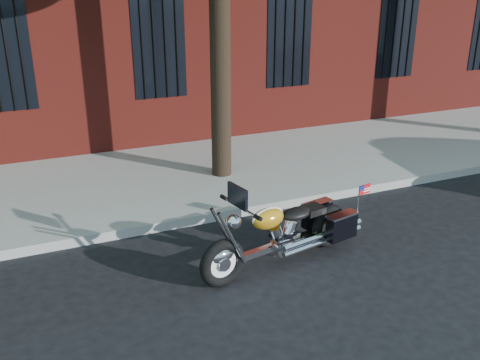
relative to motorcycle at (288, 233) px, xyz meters
name	(u,v)px	position (x,y,z in m)	size (l,w,h in m)	color
ground	(265,256)	(-0.21, 0.26, -0.44)	(120.00, 120.00, 0.00)	black
curb	(227,213)	(-0.21, 1.64, -0.36)	(40.00, 0.16, 0.15)	gray
sidewalk	(190,175)	(-0.21, 3.52, -0.36)	(40.00, 3.60, 0.15)	gray
motorcycle	(288,233)	(0.00, 0.00, 0.00)	(2.58, 1.03, 1.29)	black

